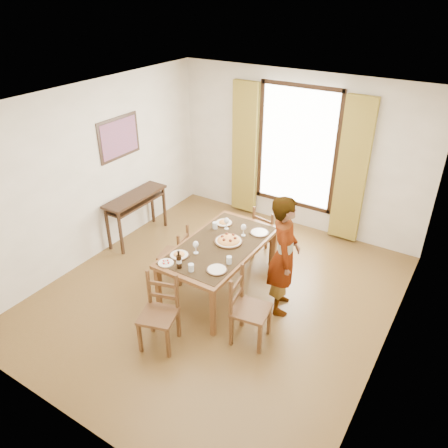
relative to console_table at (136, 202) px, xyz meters
The scene contains 22 objects.
ground 2.22m from the console_table, 16.47° to the right, with size 5.00×5.00×0.00m, color #533A1A.
room_shell 2.25m from the console_table, 13.10° to the right, with size 4.60×5.10×2.74m.
console_table is the anchor object (origin of this frame).
dining_table 2.04m from the console_table, 13.66° to the right, with size 0.98×1.80×0.76m.
chair_west 1.44m from the console_table, 25.24° to the right, with size 0.45×0.45×0.85m.
chair_north 2.27m from the console_table, 15.59° to the left, with size 0.47×0.47×0.91m.
chair_south 2.63m from the console_table, 42.27° to the right, with size 0.52×0.52×0.94m.
chair_east 3.04m from the console_table, 22.10° to the right, with size 0.49×0.49×0.96m.
man 2.91m from the console_table, ahead, with size 0.61×0.72×1.67m, color gray.
plate_sw 1.96m from the console_table, 30.81° to the right, with size 0.27×0.27×0.05m, color silver, non-canonical shape.
plate_se 2.49m from the console_table, 24.00° to the right, with size 0.27×0.27×0.05m, color silver, non-canonical shape.
plate_nw 1.72m from the console_table, ahead, with size 0.27×0.27×0.05m, color silver, non-canonical shape.
plate_ne 2.29m from the console_table, ahead, with size 0.27×0.27×0.05m, color silver, non-canonical shape.
pasta_platter 2.08m from the console_table, 10.04° to the right, with size 0.40×0.40×0.10m, color #C94819, non-canonical shape.
caprese_plate 2.05m from the console_table, 36.91° to the right, with size 0.20×0.20×0.04m, color silver, non-canonical shape.
wine_glass_a 2.01m from the console_table, 24.42° to the right, with size 0.08×0.08×0.18m, color white, non-canonical shape.
wine_glass_b 2.14m from the console_table, ahead, with size 0.08×0.08×0.18m, color white, non-canonical shape.
wine_glass_c 1.84m from the console_table, ahead, with size 0.08×0.08×0.18m, color white, non-canonical shape.
tumbler_a 2.46m from the console_table, 18.95° to the right, with size 0.07×0.07×0.10m, color silver.
tumbler_b 1.69m from the console_table, ahead, with size 0.07×0.07×0.10m, color silver.
tumbler_c 2.34m from the console_table, 30.65° to the right, with size 0.07×0.07×0.10m, color silver.
wine_bottle 2.22m from the console_table, 33.41° to the right, with size 0.07×0.07×0.25m, color black, non-canonical shape.
Camera 1 is at (2.69, -4.14, 3.94)m, focal length 35.00 mm.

